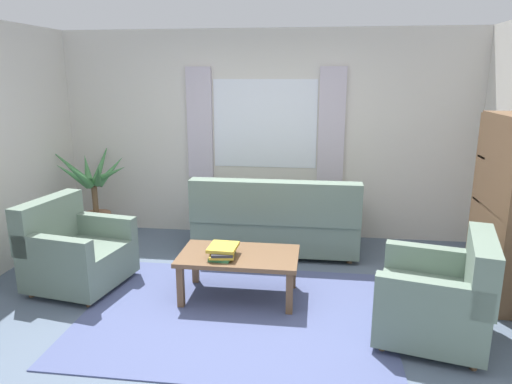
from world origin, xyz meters
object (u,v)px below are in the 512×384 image
(couch, at_px, (276,222))
(potted_plant, at_px, (94,199))
(armchair_right, at_px, (440,298))
(bookshelf, at_px, (502,207))
(coffee_table, at_px, (239,260))
(armchair_left, at_px, (74,252))
(book_stack_on_table, at_px, (223,251))

(couch, height_order, potted_plant, potted_plant)
(armchair_right, bearing_deg, potted_plant, -102.56)
(potted_plant, bearing_deg, bookshelf, -12.91)
(couch, relative_size, coffee_table, 1.73)
(couch, xyz_separation_m, armchair_left, (-1.89, -1.18, -0.01))
(book_stack_on_table, bearing_deg, couch, 74.11)
(coffee_table, height_order, book_stack_on_table, book_stack_on_table)
(potted_plant, bearing_deg, coffee_table, -32.97)
(armchair_right, xyz_separation_m, potted_plant, (-3.75, 1.83, 0.18))
(armchair_right, distance_m, bookshelf, 1.19)
(armchair_left, relative_size, armchair_right, 0.96)
(armchair_left, relative_size, bookshelf, 0.56)
(armchair_right, xyz_separation_m, book_stack_on_table, (-1.82, 0.41, 0.14))
(coffee_table, distance_m, bookshelf, 2.44)
(couch, xyz_separation_m, armchair_right, (1.45, -1.71, -0.01))
(coffee_table, relative_size, book_stack_on_table, 3.15)
(armchair_right, bearing_deg, book_stack_on_table, -89.16)
(coffee_table, xyz_separation_m, bookshelf, (2.37, 0.32, 0.51))
(armchair_left, relative_size, coffee_table, 0.88)
(armchair_left, xyz_separation_m, armchair_right, (3.34, -0.54, 0.00))
(potted_plant, bearing_deg, book_stack_on_table, -36.39)
(coffee_table, bearing_deg, armchair_right, -16.29)
(book_stack_on_table, xyz_separation_m, bookshelf, (2.50, 0.41, 0.39))
(book_stack_on_table, bearing_deg, potted_plant, 143.61)
(armchair_left, xyz_separation_m, potted_plant, (-0.42, 1.30, 0.18))
(armchair_left, height_order, armchair_right, same)
(bookshelf, bearing_deg, armchair_right, 140.02)
(armchair_right, height_order, potted_plant, potted_plant)
(book_stack_on_table, xyz_separation_m, potted_plant, (-1.94, 1.43, 0.04))
(couch, distance_m, bookshelf, 2.37)
(couch, distance_m, coffee_table, 1.24)
(couch, height_order, armchair_right, couch)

